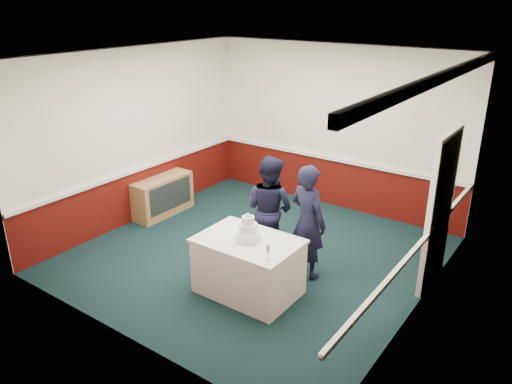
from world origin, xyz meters
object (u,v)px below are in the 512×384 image
Objects in this scene: cake_table at (248,266)px; champagne_flute at (268,249)px; person_woman at (308,222)px; wedding_cake at (248,232)px; cake_knife at (237,245)px; person_man at (270,209)px; sideboard at (163,196)px.

cake_table is 6.44× the size of champagne_flute.
champagne_flute is 1.15m from person_woman.
person_woman is at bearing 65.58° from wedding_cake.
cake_table is at bearing 91.37° from cake_knife.
cake_knife is at bearing 171.42° from champagne_flute.
champagne_flute is 0.13× the size of person_man.
cake_knife is at bearing -98.53° from wedding_cake.
person_woman is at bearing 176.87° from person_man.
sideboard is 0.74× the size of person_man.
person_woman is (3.21, -0.34, 0.48)m from sideboard.
wedding_cake is 1.00m from person_man.
sideboard is at bearing -2.00° from person_man.
cake_knife is (2.79, -1.40, 0.44)m from sideboard.
person_woman reaches higher than cake_table.
cake_table is at bearing -23.11° from sideboard.
person_man reaches higher than cake_knife.
cake_knife is (-0.03, -0.20, 0.39)m from cake_table.
cake_knife is 1.07× the size of champagne_flute.
sideboard is at bearing 8.03° from person_woman.
champagne_flute is (0.53, -0.08, 0.14)m from cake_knife.
sideboard is 5.45× the size of cake_knife.
cake_knife is at bearing -26.71° from sideboard.
person_woman reaches higher than cake_knife.
wedding_cake reaches higher than sideboard.
cake_knife is at bearing 107.31° from person_man.
cake_knife is at bearing -98.53° from cake_table.
person_woman is (-0.11, 1.14, -0.10)m from champagne_flute.
person_man is at bearing 113.44° from cake_knife.
person_man is (-0.81, 1.23, -0.11)m from champagne_flute.
person_woman is at bearing 65.58° from cake_table.
cake_knife is 0.55m from champagne_flute.
cake_knife is 0.14× the size of person_man.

